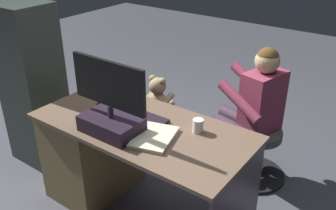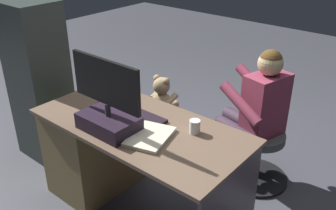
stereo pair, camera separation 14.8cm
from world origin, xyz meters
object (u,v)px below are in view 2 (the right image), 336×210
Objects in this scene: desk at (104,147)px; tv_remote at (100,104)px; monitor at (108,110)px; person at (254,107)px; keyboard at (137,115)px; cup at (195,127)px; visitor_chair at (258,155)px; office_chair_teddy at (162,130)px; computer_mouse at (109,102)px; teddy_bear at (162,95)px.

desk is 9.60× the size of tv_remote.
monitor is 1.13m from person.
person is (-0.46, -0.77, -0.09)m from keyboard.
cup is 0.89m from visitor_chair.
person is at bearing -93.50° from cup.
tv_remote reaches higher than office_chair_teddy.
desk reaches higher than visitor_chair.
keyboard is 0.38× the size of person.
computer_mouse reaches higher than visitor_chair.
computer_mouse is at bearing 44.19° from visitor_chair.
keyboard is 0.32m from tv_remote.
tv_remote is at bearing 8.76° from keyboard.
teddy_bear is 0.63× the size of visitor_chair.
keyboard is at bearing 115.82° from teddy_bear.
computer_mouse is at bearing -41.33° from monitor.
desk is 0.46m from keyboard.
person is (-0.74, -0.18, 0.06)m from teddy_bear.
desk is 0.68m from teddy_bear.
tv_remote is 0.47× the size of teddy_bear.
person is (-0.74, -0.19, 0.40)m from office_chair_teddy.
keyboard is 4.38× the size of computer_mouse.
person is (-0.47, -1.00, -0.22)m from monitor.
person reaches higher than tv_remote.
tv_remote reaches higher than visitor_chair.
tv_remote is at bearing 87.31° from teddy_bear.
visitor_chair is at bearing -118.25° from monitor.
teddy_bear is at bearing 13.46° from person.
visitor_chair is (-0.82, -0.20, -0.34)m from teddy_bear.
office_chair_teddy is (0.01, -0.58, -0.49)m from computer_mouse.
teddy_bear is 0.29× the size of person.
computer_mouse is at bearing 90.93° from office_chair_teddy.
monitor is 0.54m from cup.
office_chair_teddy is at bearing 14.21° from visitor_chair.
keyboard is at bearing 10.10° from cup.
monitor is 1.29× the size of keyboard.
computer_mouse reaches higher than keyboard.
keyboard is 0.81m from office_chair_teddy.
person is (-0.73, -0.77, -0.10)m from computer_mouse.
tv_remote is at bearing 44.38° from visitor_chair.
keyboard is 0.27m from computer_mouse.
desk is 3.43× the size of keyboard.
visitor_chair is (-0.84, -0.85, -0.15)m from desk.
monitor is 1.16× the size of office_chair_teddy.
cup reaches higher than visitor_chair.
monitor is 3.61× the size of tv_remote.
office_chair_teddy is at bearing 14.21° from person.
monitor is 1.09× the size of visitor_chair.
office_chair_teddy is at bearing 90.00° from teddy_bear.
tv_remote is (0.02, -0.02, 0.34)m from desk.
monitor reaches higher than desk.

